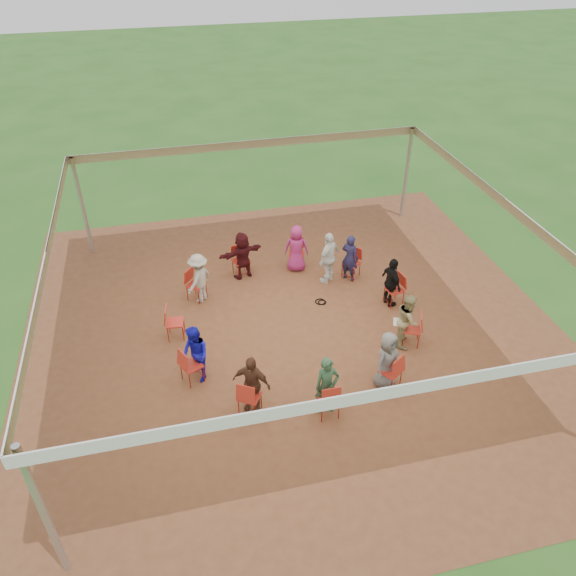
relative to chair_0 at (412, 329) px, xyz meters
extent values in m
plane|color=#27571B|center=(-2.61, 1.17, -0.45)|extent=(80.00, 80.00, 0.00)
plane|color=brown|center=(-2.61, 1.17, -0.44)|extent=(13.00, 13.00, 0.00)
cylinder|color=#B2B2B7|center=(-7.61, -3.83, 1.05)|extent=(0.12, 0.12, 3.00)
cylinder|color=#B2B2B7|center=(-7.61, 6.17, 1.05)|extent=(0.12, 0.12, 3.00)
cylinder|color=#B2B2B7|center=(2.39, 6.17, 1.05)|extent=(0.12, 0.12, 3.00)
plane|color=white|center=(-2.61, 1.17, 2.55)|extent=(10.30, 10.30, 0.00)
cube|color=white|center=(-2.61, -3.98, 2.43)|extent=(10.30, 0.03, 0.24)
cube|color=white|center=(-2.61, 6.32, 2.43)|extent=(10.30, 0.03, 0.24)
cube|color=white|center=(-7.76, 1.17, 2.43)|extent=(0.03, 10.30, 0.24)
cube|color=white|center=(2.54, 1.17, 2.43)|extent=(0.03, 10.30, 0.24)
imported|color=#92885A|center=(-0.11, 0.05, 0.25)|extent=(0.63, 0.78, 1.39)
imported|color=black|center=(0.10, 1.58, 0.25)|extent=(0.53, 0.87, 1.39)
imported|color=#1C1B3E|center=(-0.55, 2.97, 0.25)|extent=(0.58, 0.60, 1.39)
imported|color=#9A2364|center=(-1.86, 3.80, 0.25)|extent=(0.76, 0.55, 1.39)
imported|color=#3E0F13|center=(-3.40, 3.79, 0.25)|extent=(1.37, 0.83, 1.39)
imported|color=#A19C90|center=(-4.69, 2.94, 0.25)|extent=(0.92, 0.97, 1.39)
imported|color=#1414B7|center=(-5.09, 0.01, 0.25)|extent=(0.64, 0.78, 1.39)
imported|color=#523021|center=(-4.07, -1.15, 0.25)|extent=(0.91, 0.79, 1.39)
imported|color=#2B4E33|center=(-2.59, -1.57, 0.25)|extent=(0.51, 0.34, 1.39)
imported|color=slate|center=(-1.11, -1.12, 0.25)|extent=(0.78, 0.69, 1.39)
imported|color=white|center=(-1.15, 3.01, 0.32)|extent=(0.97, 0.93, 1.52)
torus|color=black|center=(-1.63, 2.10, -0.43)|extent=(0.36, 0.36, 0.03)
torus|color=black|center=(-1.59, 2.06, -0.43)|extent=(0.29, 0.29, 0.03)
cube|color=#B7B7BC|center=(-0.31, 0.14, 0.15)|extent=(0.33, 0.38, 0.01)
cube|color=#B7B7BC|center=(-0.21, 0.09, 0.26)|extent=(0.19, 0.32, 0.20)
cube|color=#CCE0FF|center=(-0.22, 0.10, 0.26)|extent=(0.16, 0.27, 0.17)
camera|label=1|loc=(-5.27, -9.32, 8.44)|focal=35.00mm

